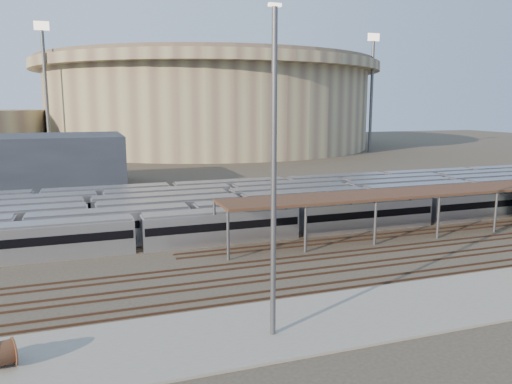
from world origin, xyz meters
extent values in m
plane|color=#383026|center=(0.00, 0.00, 0.00)|extent=(420.00, 420.00, 0.00)
cube|color=gray|center=(-5.00, -15.00, 0.10)|extent=(50.00, 9.00, 0.20)
cube|color=silver|center=(2.58, 8.00, 1.80)|extent=(112.00, 2.90, 3.60)
cube|color=silver|center=(-9.41, 12.20, 1.80)|extent=(112.00, 2.90, 3.60)
cube|color=silver|center=(-1.93, 16.40, 1.80)|extent=(112.00, 2.90, 3.60)
cube|color=silver|center=(-2.33, 20.60, 1.80)|extent=(112.00, 2.90, 3.60)
cube|color=silver|center=(-0.64, 24.80, 1.80)|extent=(112.00, 2.90, 3.60)
cube|color=silver|center=(9.90, 29.00, 1.80)|extent=(112.00, 2.90, 3.60)
cylinder|color=#525357|center=(-8.00, 1.30, 2.50)|extent=(0.30, 0.30, 5.00)
cylinder|color=#525357|center=(-8.00, 6.70, 2.50)|extent=(0.30, 0.30, 5.00)
cylinder|color=#525357|center=(0.57, 1.30, 2.50)|extent=(0.30, 0.30, 5.00)
cylinder|color=#525357|center=(0.57, 6.70, 2.50)|extent=(0.30, 0.30, 5.00)
cylinder|color=#525357|center=(9.14, 1.30, 2.50)|extent=(0.30, 0.30, 5.00)
cylinder|color=#525357|center=(9.14, 6.70, 2.50)|extent=(0.30, 0.30, 5.00)
cylinder|color=#525357|center=(17.71, 1.30, 2.50)|extent=(0.30, 0.30, 5.00)
cylinder|color=#525357|center=(17.71, 6.70, 2.50)|extent=(0.30, 0.30, 5.00)
cylinder|color=#525357|center=(26.29, 1.30, 2.50)|extent=(0.30, 0.30, 5.00)
cylinder|color=#525357|center=(26.29, 6.70, 2.50)|extent=(0.30, 0.30, 5.00)
cube|color=#3C2418|center=(22.00, 4.00, 5.15)|extent=(60.00, 6.00, 0.30)
cube|color=#4C3323|center=(0.00, -1.75, 0.09)|extent=(170.00, 0.12, 0.18)
cube|color=#4C3323|center=(0.00, -0.25, 0.09)|extent=(170.00, 0.12, 0.18)
cube|color=#4C3323|center=(0.00, -5.75, 0.09)|extent=(170.00, 0.12, 0.18)
cube|color=#4C3323|center=(0.00, -4.25, 0.09)|extent=(170.00, 0.12, 0.18)
cube|color=#4C3323|center=(0.00, -9.75, 0.09)|extent=(170.00, 0.12, 0.18)
cube|color=#4C3323|center=(0.00, -8.25, 0.09)|extent=(170.00, 0.12, 0.18)
cylinder|color=tan|center=(25.00, 140.00, 14.00)|extent=(116.00, 116.00, 28.00)
cylinder|color=tan|center=(25.00, 140.00, 29.50)|extent=(124.00, 124.00, 3.00)
cylinder|color=brown|center=(25.00, 140.00, 31.75)|extent=(120.00, 120.00, 1.50)
cube|color=#1E232D|center=(-35.00, 55.00, 5.00)|extent=(42.00, 20.00, 10.00)
cylinder|color=#525357|center=(-30.00, 110.00, 18.00)|extent=(1.00, 1.00, 36.00)
cube|color=#FFF2CC|center=(-30.00, 110.00, 37.20)|extent=(4.00, 0.60, 2.40)
cylinder|color=#525357|center=(70.00, 100.00, 18.00)|extent=(1.00, 1.00, 36.00)
cube|color=#FFF2CC|center=(70.00, 100.00, 37.20)|extent=(4.00, 0.60, 2.40)
cylinder|color=#525357|center=(-10.00, 160.00, 18.00)|extent=(1.00, 1.00, 36.00)
cube|color=#FFF2CC|center=(-10.00, 160.00, 37.20)|extent=(4.00, 0.60, 2.40)
cylinder|color=brown|center=(-26.41, -14.74, 1.07)|extent=(1.48, 1.95, 1.74)
cylinder|color=#525357|center=(-9.87, -16.01, 10.81)|extent=(0.36, 0.36, 21.23)
cube|color=#FFF2CC|center=(-9.87, -16.01, 21.53)|extent=(0.80, 0.31, 0.20)
camera|label=1|loc=(-21.44, -45.57, 15.54)|focal=35.00mm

